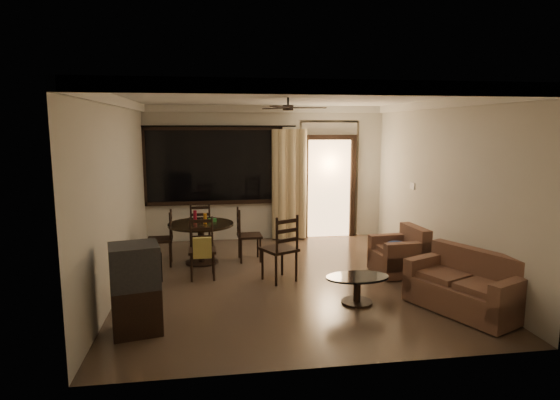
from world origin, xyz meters
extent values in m
plane|color=#7F6651|center=(0.00, 0.00, 0.00)|extent=(5.50, 5.50, 0.00)
plane|color=beige|center=(0.00, 2.75, 1.40)|extent=(5.00, 0.00, 5.00)
plane|color=beige|center=(0.00, -2.75, 1.40)|extent=(5.00, 0.00, 5.00)
plane|color=beige|center=(-2.50, 0.00, 1.40)|extent=(0.00, 5.50, 5.50)
plane|color=beige|center=(2.50, 0.00, 1.40)|extent=(0.00, 5.50, 5.50)
plane|color=white|center=(0.00, 0.00, 2.80)|extent=(5.50, 5.50, 0.00)
cube|color=black|center=(-1.10, 2.72, 1.57)|extent=(2.70, 0.04, 1.45)
cylinder|color=black|center=(-1.00, 2.63, 2.38)|extent=(3.20, 0.03, 0.03)
cube|color=#FFC684|center=(1.35, 2.71, 1.05)|extent=(0.91, 0.03, 2.08)
cube|color=white|center=(2.48, 1.05, 1.30)|extent=(0.02, 0.18, 0.12)
cylinder|color=black|center=(0.00, 0.00, 2.74)|extent=(0.03, 0.03, 0.12)
cylinder|color=black|center=(0.00, 0.00, 2.65)|extent=(0.16, 0.16, 0.08)
cylinder|color=black|center=(-1.35, 1.10, 0.69)|extent=(1.14, 1.14, 0.04)
cylinder|color=black|center=(-1.35, 1.10, 0.35)|extent=(0.11, 0.11, 0.66)
cylinder|color=black|center=(-1.35, 1.10, 0.01)|extent=(0.57, 0.57, 0.03)
cylinder|color=maroon|center=(-1.45, 1.15, 0.82)|extent=(0.06, 0.06, 0.22)
cylinder|color=#B96D13|center=(-1.27, 1.06, 0.80)|extent=(0.06, 0.06, 0.18)
cube|color=#2A8C37|center=(-1.15, 1.22, 0.74)|extent=(0.14, 0.10, 0.05)
cube|color=black|center=(-2.05, 1.07, 0.45)|extent=(0.43, 0.43, 0.04)
cube|color=black|center=(-0.50, 1.13, 0.45)|extent=(0.43, 0.43, 0.04)
cube|color=black|center=(-1.32, 0.25, 0.45)|extent=(0.43, 0.43, 0.04)
cube|color=#C3B553|center=(-1.31, 0.02, 0.55)|extent=(0.28, 0.09, 0.32)
cube|color=black|center=(-1.38, 1.90, 0.45)|extent=(0.43, 0.43, 0.04)
cube|color=black|center=(-2.05, -1.62, 0.28)|extent=(0.64, 0.60, 0.55)
cube|color=black|center=(-2.05, -1.62, 0.80)|extent=(0.64, 0.60, 0.49)
cube|color=black|center=(-1.78, -1.56, 0.80)|extent=(0.11, 0.39, 0.34)
cube|color=#462320|center=(2.05, -1.61, 0.20)|extent=(1.28, 1.60, 0.35)
cube|color=#462320|center=(2.31, -1.49, 0.49)|extent=(0.75, 1.36, 0.58)
cube|color=#462320|center=(2.31, -2.19, 0.37)|extent=(0.75, 0.46, 0.44)
cube|color=#462320|center=(1.79, -1.04, 0.37)|extent=(0.75, 0.46, 0.44)
cube|color=#462320|center=(2.01, -1.63, 0.40)|extent=(1.00, 1.35, 0.11)
cube|color=#462320|center=(1.82, 0.01, 0.19)|extent=(0.81, 0.81, 0.35)
cube|color=#462320|center=(2.11, 0.03, 0.49)|extent=(0.23, 0.76, 0.57)
cube|color=#462320|center=(1.84, -0.29, 0.37)|extent=(0.76, 0.22, 0.44)
cube|color=#462320|center=(1.80, 0.30, 0.37)|extent=(0.76, 0.22, 0.44)
cube|color=#462320|center=(1.78, 0.00, 0.40)|extent=(0.57, 0.61, 0.11)
ellipsoid|color=navy|center=(1.78, 0.00, 0.50)|extent=(0.32, 0.26, 0.09)
ellipsoid|color=black|center=(0.77, -1.13, 0.37)|extent=(0.86, 0.52, 0.03)
cylinder|color=black|center=(0.77, -1.13, 0.18)|extent=(0.10, 0.10, 0.35)
cylinder|color=black|center=(0.77, -1.13, 0.01)|extent=(0.42, 0.42, 0.03)
cube|color=black|center=(-0.14, -0.04, 0.50)|extent=(0.62, 0.62, 0.04)
camera|label=1|loc=(-1.16, -6.98, 2.38)|focal=30.00mm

